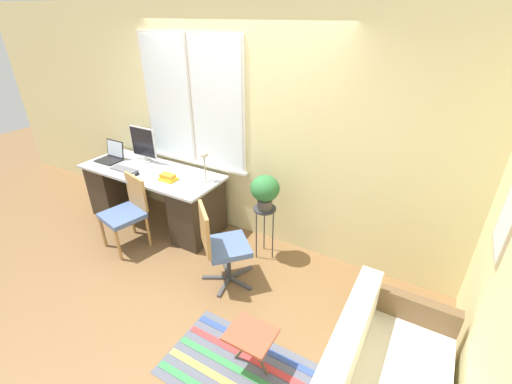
{
  "coord_description": "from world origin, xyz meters",
  "views": [
    {
      "loc": [
        2.1,
        -2.43,
        2.57
      ],
      "look_at": [
        0.6,
        0.18,
        0.98
      ],
      "focal_mm": 24.0,
      "sensor_mm": 36.0,
      "label": 1
    }
  ],
  "objects": [
    {
      "name": "mouse",
      "position": [
        -1.12,
        0.19,
        0.78
      ],
      "size": [
        0.04,
        0.07,
        0.04
      ],
      "color": "black",
      "rests_on": "desk"
    },
    {
      "name": "keyboard",
      "position": [
        -1.38,
        0.21,
        0.77
      ],
      "size": [
        0.38,
        0.13,
        0.02
      ],
      "color": "slate",
      "rests_on": "desk"
    },
    {
      "name": "desk_chair_wooden",
      "position": [
        -0.97,
        -0.17,
        0.47
      ],
      "size": [
        0.53,
        0.54,
        0.87
      ],
      "rotation": [
        0.0,
        0.0,
        -0.23
      ],
      "color": "#B2844C",
      "rests_on": "ground_plane"
    },
    {
      "name": "potted_plant",
      "position": [
        0.56,
        0.45,
        0.87
      ],
      "size": [
        0.32,
        0.32,
        0.39
      ],
      "color": "#514C47",
      "rests_on": "plant_stand"
    },
    {
      "name": "floor_rug_striped",
      "position": [
        1.19,
        -0.97,
        0.0
      ],
      "size": [
        1.41,
        0.74,
        0.01
      ],
      "color": "#565B6B",
      "rests_on": "ground_plane"
    },
    {
      "name": "folding_stool",
      "position": [
        1.16,
        -0.88,
        0.35
      ],
      "size": [
        0.36,
        0.31,
        0.39
      ],
      "color": "#B24C33",
      "rests_on": "ground_plane"
    },
    {
      "name": "book_stack",
      "position": [
        -0.68,
        0.27,
        0.8
      ],
      "size": [
        0.22,
        0.16,
        0.08
      ],
      "color": "yellow",
      "rests_on": "desk"
    },
    {
      "name": "desk",
      "position": [
        -1.07,
        0.37,
        0.41
      ],
      "size": [
        1.95,
        0.74,
        0.76
      ],
      "color": "#B2B7BC",
      "rests_on": "ground_plane"
    },
    {
      "name": "ground_plane",
      "position": [
        0.0,
        0.0,
        0.0
      ],
      "size": [
        14.0,
        14.0,
        0.0
      ],
      "primitive_type": "plane",
      "color": "brown"
    },
    {
      "name": "office_chair_swivel",
      "position": [
        0.39,
        -0.16,
        0.48
      ],
      "size": [
        0.61,
        0.61,
        0.92
      ],
      "rotation": [
        0.0,
        0.0,
        2.4
      ],
      "color": "#47474C",
      "rests_on": "ground_plane"
    },
    {
      "name": "desk_lamp",
      "position": [
        -0.28,
        0.49,
        1.0
      ],
      "size": [
        0.14,
        0.14,
        0.37
      ],
      "color": "#BCB299",
      "rests_on": "desk"
    },
    {
      "name": "wall_back_with_window",
      "position": [
        -0.03,
        0.82,
        1.36
      ],
      "size": [
        9.0,
        0.12,
        2.7
      ],
      "color": "beige",
      "rests_on": "ground_plane"
    },
    {
      "name": "plant_stand",
      "position": [
        0.56,
        0.45,
        0.56
      ],
      "size": [
        0.26,
        0.26,
        0.64
      ],
      "color": "#333338",
      "rests_on": "ground_plane"
    },
    {
      "name": "monitor",
      "position": [
        -1.35,
        0.56,
        1.01
      ],
      "size": [
        0.41,
        0.16,
        0.47
      ],
      "color": "silver",
      "rests_on": "desk"
    },
    {
      "name": "laptop",
      "position": [
        -1.79,
        0.36,
        0.82
      ],
      "size": [
        0.32,
        0.28,
        0.25
      ],
      "color": "black",
      "rests_on": "desk"
    }
  ]
}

